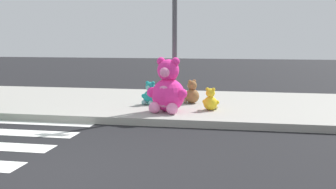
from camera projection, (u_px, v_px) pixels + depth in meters
ground_plane at (36, 176)px, 4.93m from camera, size 60.00×60.00×0.00m
sidewalk at (141, 104)px, 9.98m from camera, size 28.00×4.40×0.15m
sign_pole at (175, 31)px, 8.78m from camera, size 0.56×0.11×3.20m
plush_pink_large at (168, 90)px, 8.39m from camera, size 0.88×0.80×1.15m
plush_yellow at (210, 101)px, 8.62m from camera, size 0.37×0.35×0.49m
plush_teal at (150, 95)px, 9.37m from camera, size 0.41×0.39×0.55m
plush_brown at (191, 94)px, 9.55m from camera, size 0.41×0.40×0.57m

